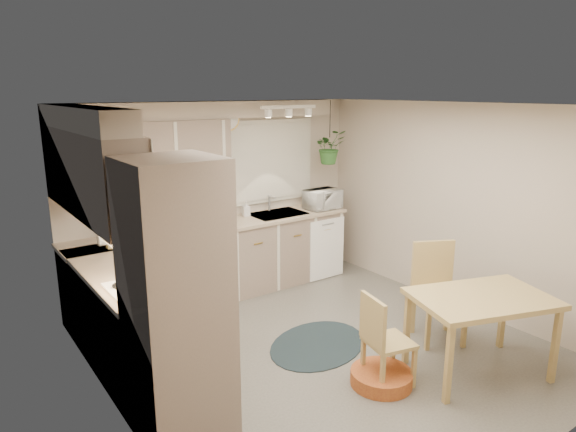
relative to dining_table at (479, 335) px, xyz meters
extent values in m
plane|color=slate|center=(-0.87, 1.17, -0.38)|extent=(4.20, 4.20, 0.00)
plane|color=white|center=(-0.87, 1.17, 2.02)|extent=(4.20, 4.20, 0.00)
cube|color=#B8A998|center=(-0.87, 3.27, 0.82)|extent=(4.00, 0.04, 2.40)
cube|color=#B8A998|center=(-0.87, -0.93, 0.82)|extent=(4.00, 0.04, 2.40)
cube|color=#B8A998|center=(-2.87, 1.17, 0.82)|extent=(0.04, 4.20, 2.40)
cube|color=#B8A998|center=(1.13, 1.17, 0.82)|extent=(0.04, 4.20, 2.40)
cube|color=gray|center=(-2.57, 2.04, 0.07)|extent=(0.60, 1.85, 0.90)
cube|color=gray|center=(-1.07, 2.97, 0.07)|extent=(3.60, 0.60, 0.90)
cube|color=#C4AB8F|center=(-2.56, 2.04, 0.54)|extent=(0.64, 1.89, 0.04)
cube|color=#C4AB8F|center=(-1.07, 2.96, 0.54)|extent=(3.64, 0.64, 0.04)
cube|color=gray|center=(-2.54, 0.79, 0.67)|extent=(0.65, 0.65, 2.10)
cube|color=white|center=(-2.22, 0.79, 0.67)|extent=(0.02, 0.56, 0.58)
cube|color=gray|center=(-2.69, 2.17, 1.45)|extent=(0.35, 2.00, 0.75)
cube|color=gray|center=(-1.87, 3.09, 1.45)|extent=(2.00, 0.35, 0.75)
cube|color=#B8A998|center=(-2.72, 2.17, 1.92)|extent=(0.30, 2.00, 0.20)
cube|color=#B8A998|center=(-1.07, 3.12, 1.92)|extent=(3.60, 0.30, 0.20)
cube|color=white|center=(-2.55, 1.47, 0.57)|extent=(0.52, 0.58, 0.02)
cube|color=white|center=(-2.57, 1.47, 1.02)|extent=(0.40, 0.60, 0.14)
cube|color=white|center=(-0.17, 3.24, 1.22)|extent=(1.40, 0.02, 1.00)
cube|color=beige|center=(-0.17, 3.25, 1.22)|extent=(1.50, 0.02, 1.10)
cube|color=#9C9FA4|center=(-0.17, 2.97, 0.52)|extent=(0.70, 0.48, 0.10)
cube|color=white|center=(0.43, 2.66, 0.05)|extent=(0.58, 0.02, 0.83)
cube|color=white|center=(-0.17, 2.72, 1.95)|extent=(0.80, 0.04, 0.04)
cylinder|color=gold|center=(-0.72, 3.24, 1.80)|extent=(0.30, 0.03, 0.30)
cube|color=tan|center=(0.00, 0.00, 0.00)|extent=(1.39, 1.14, 0.75)
cube|color=tan|center=(-0.78, 0.36, 0.04)|extent=(0.47, 0.47, 0.83)
cube|color=tan|center=(0.22, 0.62, 0.13)|extent=(0.64, 0.64, 1.01)
ellipsoid|color=black|center=(-0.86, 1.25, -0.37)|extent=(1.39, 1.21, 0.01)
cylinder|color=#BA6525|center=(-0.85, 0.36, -0.31)|extent=(0.65, 0.65, 0.13)
imported|color=white|center=(0.51, 2.87, 0.73)|extent=(0.49, 0.28, 0.32)
imported|color=white|center=(-0.56, 3.12, 0.61)|extent=(0.12, 0.21, 0.09)
imported|color=#2C5E25|center=(0.62, 2.87, 1.35)|extent=(0.49, 0.53, 0.36)
cube|color=black|center=(-2.08, 2.97, 0.71)|extent=(0.18, 0.22, 0.29)
cube|color=#9C9FA4|center=(-1.54, 2.99, 0.64)|extent=(0.26, 0.16, 0.15)
cube|color=tan|center=(-1.32, 3.02, 0.68)|extent=(0.11, 0.11, 0.24)
camera|label=1|loc=(-3.89, -2.45, 2.16)|focal=32.00mm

